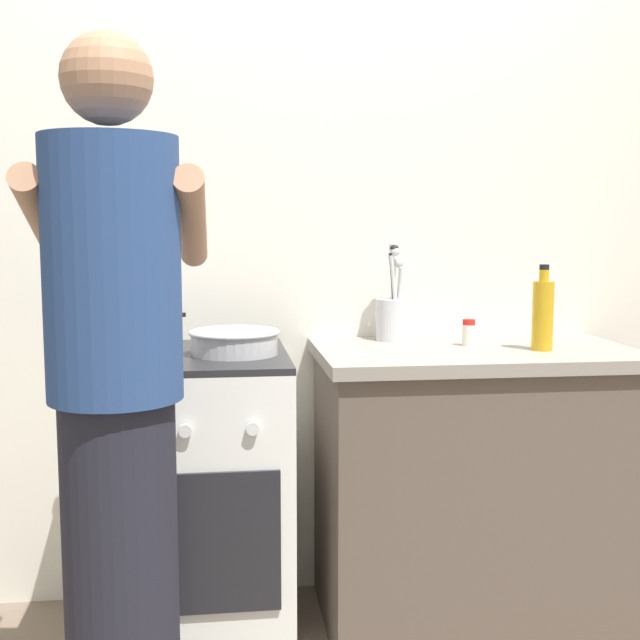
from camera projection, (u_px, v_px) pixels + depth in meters
back_wall at (349, 236)px, 2.83m from camera, size 3.20×0.10×2.50m
countertop at (472, 485)px, 2.62m from camera, size 1.00×0.60×0.90m
stove_range at (191, 497)px, 2.51m from camera, size 0.60×0.62×0.90m
pot at (141, 333)px, 2.46m from camera, size 0.27×0.20×0.12m
mixing_bowl at (234, 341)px, 2.44m from camera, size 0.27×0.27×0.07m
utensil_crock at (392, 311)px, 2.73m from camera, size 0.10×0.10×0.34m
spice_bottle at (469, 333)px, 2.61m from camera, size 0.04×0.04×0.09m
oil_bottle at (543, 314)px, 2.51m from camera, size 0.07×0.07×0.27m
person at (117, 416)px, 1.83m from camera, size 0.41×0.50×1.70m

